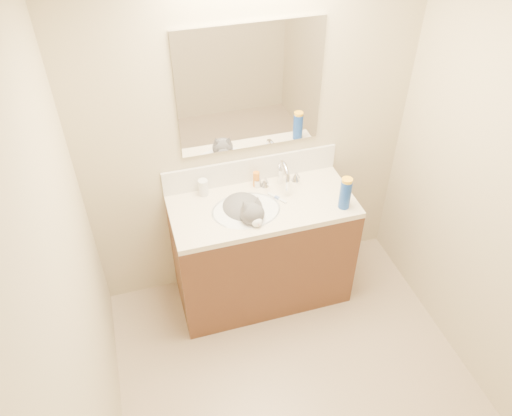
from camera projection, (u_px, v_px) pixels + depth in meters
ground at (308, 409)px, 3.06m from camera, size 2.50×2.50×0.00m
room_shell at (332, 231)px, 2.10m from camera, size 2.24×2.54×2.52m
vanity_cabinet at (262, 253)px, 3.51m from camera, size 1.20×0.55×0.82m
counter_slab at (263, 206)px, 3.23m from camera, size 1.20×0.55×0.04m
basin at (246, 218)px, 3.22m from camera, size 0.45×0.36×0.14m
faucet at (283, 176)px, 3.30m from camera, size 0.28×0.20×0.21m
cat at (245, 213)px, 3.20m from camera, size 0.37×0.42×0.32m
backsplash at (251, 170)px, 3.35m from camera, size 1.20×0.02×0.18m
mirror at (251, 89)px, 2.97m from camera, size 0.90×0.02×0.80m
pill_bottle at (203, 188)px, 3.26m from camera, size 0.07×0.07×0.12m
pill_label at (203, 189)px, 3.27m from camera, size 0.07×0.07×0.04m
silver_jar at (258, 183)px, 3.34m from camera, size 0.06×0.06×0.06m
amber_bottle at (256, 179)px, 3.33m from camera, size 0.06×0.06×0.11m
toothbrush at (277, 198)px, 3.26m from camera, size 0.10×0.14×0.01m
toothbrush_head at (277, 198)px, 3.26m from camera, size 0.03×0.04×0.02m
spray_can at (345, 194)px, 3.13m from camera, size 0.10×0.10×0.20m
spray_cap at (347, 182)px, 3.07m from camera, size 0.09×0.09×0.04m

